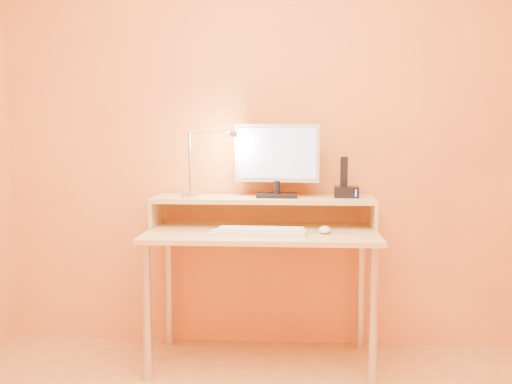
# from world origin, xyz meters

# --- Properties ---
(wall_back) EXTENTS (3.00, 0.04, 2.50)m
(wall_back) POSITION_xyz_m (0.00, 1.50, 1.25)
(wall_back) COLOR gold
(wall_back) RESTS_ON floor
(desk_leg_fl) EXTENTS (0.04, 0.04, 0.69)m
(desk_leg_fl) POSITION_xyz_m (-0.55, 0.93, 0.35)
(desk_leg_fl) COLOR silver
(desk_leg_fl) RESTS_ON floor
(desk_leg_fr) EXTENTS (0.04, 0.04, 0.69)m
(desk_leg_fr) POSITION_xyz_m (0.55, 0.93, 0.35)
(desk_leg_fr) COLOR silver
(desk_leg_fr) RESTS_ON floor
(desk_leg_bl) EXTENTS (0.04, 0.04, 0.69)m
(desk_leg_bl) POSITION_xyz_m (-0.55, 1.43, 0.35)
(desk_leg_bl) COLOR silver
(desk_leg_bl) RESTS_ON floor
(desk_leg_br) EXTENTS (0.04, 0.04, 0.69)m
(desk_leg_br) POSITION_xyz_m (0.55, 1.43, 0.35)
(desk_leg_br) COLOR silver
(desk_leg_br) RESTS_ON floor
(desk_lower) EXTENTS (1.20, 0.60, 0.02)m
(desk_lower) POSITION_xyz_m (0.00, 1.18, 0.71)
(desk_lower) COLOR tan
(desk_lower) RESTS_ON floor
(shelf_riser_left) EXTENTS (0.02, 0.30, 0.14)m
(shelf_riser_left) POSITION_xyz_m (-0.59, 1.33, 0.79)
(shelf_riser_left) COLOR tan
(shelf_riser_left) RESTS_ON desk_lower
(shelf_riser_right) EXTENTS (0.02, 0.30, 0.14)m
(shelf_riser_right) POSITION_xyz_m (0.59, 1.33, 0.79)
(shelf_riser_right) COLOR tan
(shelf_riser_right) RESTS_ON desk_lower
(desk_shelf) EXTENTS (1.20, 0.30, 0.02)m
(desk_shelf) POSITION_xyz_m (0.00, 1.33, 0.87)
(desk_shelf) COLOR tan
(desk_shelf) RESTS_ON desk_lower
(monitor_foot) EXTENTS (0.22, 0.16, 0.02)m
(monitor_foot) POSITION_xyz_m (0.07, 1.33, 0.89)
(monitor_foot) COLOR black
(monitor_foot) RESTS_ON desk_shelf
(monitor_neck) EXTENTS (0.04, 0.04, 0.07)m
(monitor_neck) POSITION_xyz_m (0.07, 1.33, 0.93)
(monitor_neck) COLOR black
(monitor_neck) RESTS_ON monitor_foot
(monitor_panel) EXTENTS (0.46, 0.09, 0.31)m
(monitor_panel) POSITION_xyz_m (0.07, 1.34, 1.12)
(monitor_panel) COLOR silver
(monitor_panel) RESTS_ON monitor_neck
(monitor_back) EXTENTS (0.41, 0.06, 0.27)m
(monitor_back) POSITION_xyz_m (0.07, 1.36, 1.12)
(monitor_back) COLOR black
(monitor_back) RESTS_ON monitor_panel
(monitor_screen) EXTENTS (0.41, 0.05, 0.27)m
(monitor_screen) POSITION_xyz_m (0.07, 1.32, 1.12)
(monitor_screen) COLOR #9FA5E1
(monitor_screen) RESTS_ON monitor_panel
(lamp_base) EXTENTS (0.10, 0.10, 0.02)m
(lamp_base) POSITION_xyz_m (-0.40, 1.30, 0.89)
(lamp_base) COLOR silver
(lamp_base) RESTS_ON desk_shelf
(lamp_post) EXTENTS (0.01, 0.01, 0.33)m
(lamp_post) POSITION_xyz_m (-0.40, 1.30, 1.07)
(lamp_post) COLOR silver
(lamp_post) RESTS_ON lamp_base
(lamp_arm) EXTENTS (0.24, 0.01, 0.01)m
(lamp_arm) POSITION_xyz_m (-0.28, 1.30, 1.24)
(lamp_arm) COLOR silver
(lamp_arm) RESTS_ON lamp_post
(lamp_head) EXTENTS (0.04, 0.04, 0.03)m
(lamp_head) POSITION_xyz_m (-0.16, 1.30, 1.22)
(lamp_head) COLOR silver
(lamp_head) RESTS_ON lamp_arm
(lamp_bulb) EXTENTS (0.03, 0.03, 0.00)m
(lamp_bulb) POSITION_xyz_m (-0.16, 1.30, 1.20)
(lamp_bulb) COLOR #FFEAC6
(lamp_bulb) RESTS_ON lamp_head
(phone_dock) EXTENTS (0.13, 0.11, 0.06)m
(phone_dock) POSITION_xyz_m (0.45, 1.33, 0.91)
(phone_dock) COLOR black
(phone_dock) RESTS_ON desk_shelf
(phone_handset) EXTENTS (0.04, 0.03, 0.16)m
(phone_handset) POSITION_xyz_m (0.43, 1.33, 1.02)
(phone_handset) COLOR black
(phone_handset) RESTS_ON phone_dock
(phone_led) EXTENTS (0.01, 0.00, 0.04)m
(phone_led) POSITION_xyz_m (0.49, 1.28, 0.91)
(phone_led) COLOR #1A30FF
(phone_led) RESTS_ON phone_dock
(keyboard) EXTENTS (0.45, 0.16, 0.02)m
(keyboard) POSITION_xyz_m (0.00, 1.07, 0.73)
(keyboard) COLOR silver
(keyboard) RESTS_ON desk_lower
(mouse) EXTENTS (0.07, 0.11, 0.04)m
(mouse) POSITION_xyz_m (0.32, 1.12, 0.74)
(mouse) COLOR white
(mouse) RESTS_ON desk_lower
(remote_control) EXTENTS (0.09, 0.16, 0.02)m
(remote_control) POSITION_xyz_m (-0.22, 1.08, 0.73)
(remote_control) COLOR silver
(remote_control) RESTS_ON desk_lower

